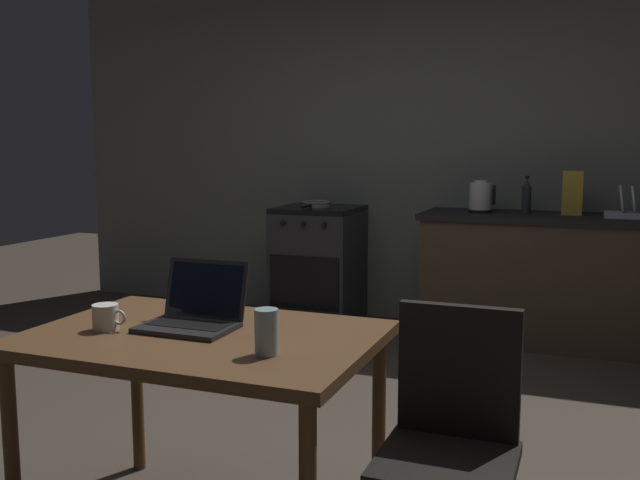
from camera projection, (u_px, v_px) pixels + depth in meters
The scene contains 14 objects.
ground_plane at pixel (262, 448), 3.22m from camera, with size 12.00×12.00×0.00m, color #473D33.
back_wall at pixel (447, 151), 5.35m from camera, with size 6.40×0.10×2.62m, color slate.
kitchen_counter at pixel (582, 281), 4.78m from camera, with size 2.16×0.64×0.89m.
stove_oven at pixel (319, 264), 5.46m from camera, with size 0.60×0.62×0.89m.
dining_table at pixel (203, 354), 2.42m from camera, with size 1.17×0.81×0.73m.
chair at pixel (451, 433), 2.16m from camera, with size 0.40×0.40×0.87m.
laptop at pixel (193, 314), 2.48m from camera, with size 0.32×0.28×0.22m.
electric_kettle at pixel (481, 197), 4.95m from camera, with size 0.18×0.16×0.22m.
frying_pan at pixel (316, 204), 5.37m from camera, with size 0.23×0.40×0.05m.
coffee_mug at pixel (106, 317), 2.45m from camera, with size 0.13×0.09×0.09m.
drinking_glass at pixel (266, 332), 2.15m from camera, with size 0.07×0.07×0.14m.
cereal_box at pixel (572, 193), 4.75m from camera, with size 0.13×0.05×0.30m.
dish_rack at pixel (632, 210), 4.61m from camera, with size 0.34×0.26×0.21m.
bottle_b at pixel (527, 195), 4.92m from camera, with size 0.06×0.06×0.26m.
Camera 1 is at (1.35, -2.76, 1.37)m, focal length 39.94 mm.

